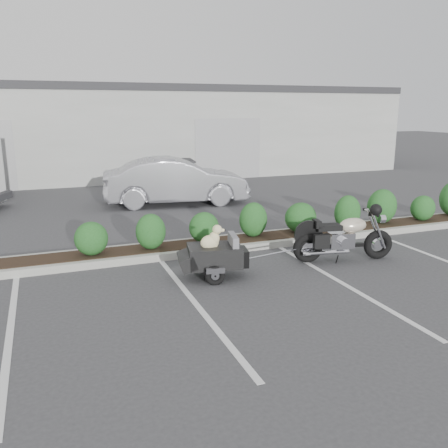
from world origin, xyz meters
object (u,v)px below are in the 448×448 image
object	(u,v)px
motorcycle	(344,238)
dumpster	(166,178)
sedan	(176,181)
pet_trailer	(214,255)

from	to	relation	value
motorcycle	dumpster	world-z (taller)	dumpster
motorcycle	dumpster	bearing A→B (deg)	111.64
motorcycle	sedan	distance (m)	7.07
sedan	dumpster	bearing A→B (deg)	4.60
sedan	motorcycle	bearing A→B (deg)	-158.88
motorcycle	dumpster	size ratio (longest dim) A/B	1.01
sedan	dumpster	size ratio (longest dim) A/B	2.19
pet_trailer	dumpster	xyz separation A→B (m)	(1.28, 8.47, 0.21)
motorcycle	pet_trailer	size ratio (longest dim) A/B	1.23
motorcycle	sedan	world-z (taller)	sedan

